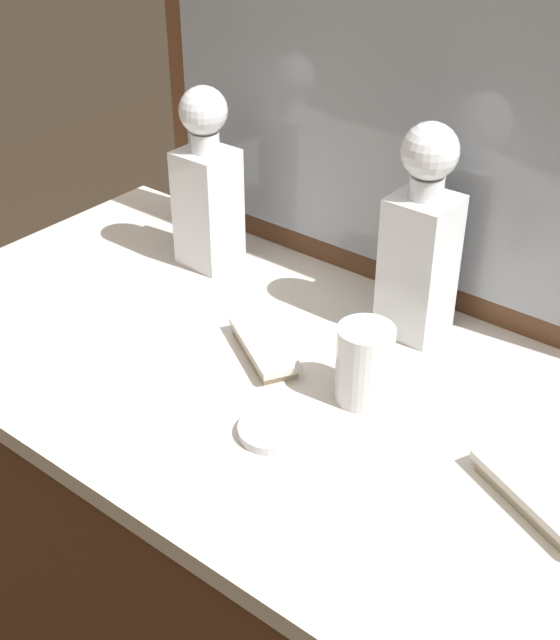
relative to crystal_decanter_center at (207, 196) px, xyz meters
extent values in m
cube|color=brown|center=(0.28, -0.17, -0.56)|extent=(1.14, 0.60, 0.83)
cube|color=silver|center=(0.28, -0.17, -0.13)|extent=(1.18, 0.62, 0.03)
cube|color=brown|center=(0.28, 0.13, 0.23)|extent=(0.93, 0.03, 0.69)
cube|color=gray|center=(0.28, 0.11, 0.23)|extent=(0.85, 0.01, 0.61)
cube|color=white|center=(0.00, 0.00, -0.02)|extent=(0.08, 0.08, 0.19)
cube|color=brown|center=(0.00, 0.00, -0.05)|extent=(0.07, 0.07, 0.13)
cylinder|color=white|center=(0.00, 0.00, 0.09)|extent=(0.05, 0.05, 0.03)
sphere|color=white|center=(0.00, 0.00, 0.14)|extent=(0.07, 0.07, 0.07)
cube|color=white|center=(0.37, 0.03, -0.01)|extent=(0.08, 0.08, 0.21)
cube|color=brown|center=(0.37, 0.03, -0.06)|extent=(0.07, 0.07, 0.12)
cylinder|color=white|center=(0.37, 0.03, 0.10)|extent=(0.05, 0.05, 0.03)
sphere|color=white|center=(0.37, 0.03, 0.15)|extent=(0.08, 0.08, 0.08)
cylinder|color=white|center=(0.40, -0.15, -0.06)|extent=(0.07, 0.07, 0.11)
cylinder|color=silver|center=(0.40, -0.15, -0.11)|extent=(0.07, 0.07, 0.01)
cube|color=#B7A88C|center=(0.24, -0.15, -0.11)|extent=(0.14, 0.11, 0.01)
cube|color=beige|center=(0.24, -0.15, -0.10)|extent=(0.16, 0.12, 0.01)
cube|color=#B7A88C|center=(0.66, -0.18, -0.11)|extent=(0.16, 0.11, 0.01)
cube|color=beige|center=(0.66, -0.18, -0.10)|extent=(0.18, 0.12, 0.01)
cylinder|color=silver|center=(0.35, -0.28, -0.11)|extent=(0.08, 0.08, 0.01)
camera|label=1|loc=(0.85, -0.89, 0.56)|focal=47.54mm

